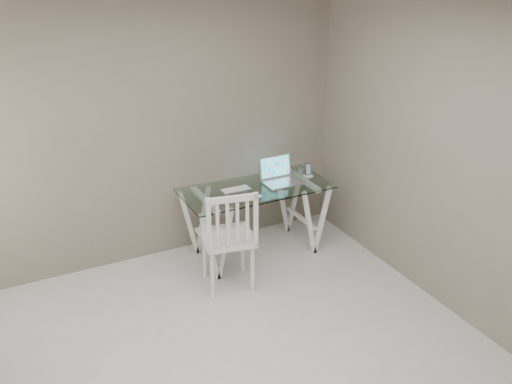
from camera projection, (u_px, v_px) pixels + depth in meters
room at (245, 175)px, 3.48m from camera, size 4.50×4.52×2.71m
desk at (256, 220)px, 5.86m from camera, size 1.50×0.70×0.75m
chair at (230, 236)px, 5.18m from camera, size 0.55×0.55×1.02m
laptop at (279, 176)px, 5.84m from camera, size 0.36×0.30×0.25m
keyboard at (236, 189)px, 5.67m from camera, size 0.30×0.13×0.01m
mouse at (257, 196)px, 5.49m from camera, size 0.10×0.06×0.03m
phone_dock at (308, 173)px, 5.97m from camera, size 0.08×0.08×0.15m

